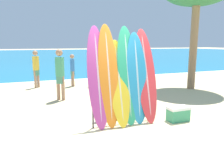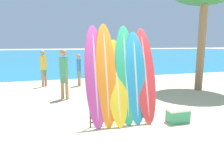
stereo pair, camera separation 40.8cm
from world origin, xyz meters
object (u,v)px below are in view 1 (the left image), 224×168
Objects in this scene: surfboard_slot_3 at (128,76)px; cooler_box at (178,114)px; surfboard_slot_2 at (119,83)px; surfboard_slot_4 at (137,78)px; surfboard_slot_0 at (98,77)px; person_far_right at (72,69)px; surfboard_slot_1 at (109,76)px; surfboard_slot_5 at (146,75)px; person_mid_beach at (36,68)px; surfboard_rack at (123,106)px; person_near_water at (60,73)px; person_far_left at (95,69)px.

cooler_box is at bearing -16.12° from surfboard_slot_3.
surfboard_slot_4 is at bearing -0.29° from surfboard_slot_2.
surfboard_slot_0 reaches higher than person_far_right.
surfboard_slot_1 is 4.32× the size of cooler_box.
surfboard_slot_0 is at bearing 179.64° from surfboard_slot_3.
surfboard_slot_5 is at bearing -178.19° from person_far_right.
surfboard_slot_0 is at bearing 167.90° from person_far_right.
person_mid_beach is 6.83m from cooler_box.
cooler_box is at bearing -11.50° from surfboard_slot_1.
surfboard_slot_3 is 1.62× the size of person_far_right.
surfboard_slot_3 is (0.13, 0.05, 0.75)m from surfboard_rack.
person_near_water is at bearing 61.14° from person_mid_beach.
surfboard_slot_4 is at bearing 161.81° from cooler_box.
surfboard_slot_1 is at bearing -178.98° from surfboard_slot_5.
person_far_right is (-0.13, 5.33, -0.23)m from surfboard_slot_2.
surfboard_slot_5 is (0.28, 0.04, 0.05)m from surfboard_slot_4.
surfboard_slot_2 is at bearing 144.87° from person_near_water.
person_near_water is (-1.51, 2.94, -0.16)m from surfboard_slot_4.
surfboard_slot_1 reaches higher than person_near_water.
surfboard_slot_4 is 1.35× the size of person_mid_beach.
surfboard_rack is 5.94m from person_mid_beach.
person_far_right reaches higher than cooler_box.
surfboard_slot_2 is 1.24× the size of person_mid_beach.
person_far_left is at bearing 77.25° from surfboard_slot_1.
person_far_right is (-0.24, 5.35, 0.36)m from surfboard_rack.
person_mid_beach is at bearing 111.54° from surfboard_slot_4.
surfboard_slot_5 reaches higher than person_far_right.
surfboard_slot_0 is at bearing -179.70° from surfboard_slot_5.
surfboard_slot_5 is 1.32× the size of person_near_water.
surfboard_slot_3 is 5.92m from person_mid_beach.
surfboard_slot_3 is at bearing 6.20° from surfboard_slot_2.
surfboard_slot_4 is at bearing -171.66° from surfboard_slot_5.
person_near_water reaches higher than person_mid_beach.
surfboard_slot_4 is 0.96× the size of surfboard_slot_5.
surfboard_slot_5 is 5.38m from person_far_right.
surfboard_slot_0 reaches higher than surfboard_slot_4.
surfboard_slot_2 is at bearing 173.59° from person_far_right.
person_near_water is 3.16× the size of cooler_box.
surfboard_slot_3 reaches higher than cooler_box.
person_mid_beach reaches higher than person_far_right.
person_far_left is (0.61, 4.96, -0.38)m from surfboard_slot_3.
surfboard_slot_3 reaches higher than surfboard_slot_5.
surfboard_slot_0 is 1.06× the size of surfboard_slot_4.
surfboard_slot_3 is at bearing 102.11° from person_far_left.
surfboard_slot_5 is (1.29, 0.01, -0.02)m from surfboard_slot_0.
surfboard_slot_3 is 0.26m from surfboard_slot_4.
surfboard_slot_2 is 3.11m from person_near_water.
person_far_right is (-0.37, 5.30, -0.40)m from surfboard_slot_3.
surfboard_slot_2 is (-0.11, 0.02, 0.59)m from surfboard_rack.
person_near_water reaches higher than cooler_box.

